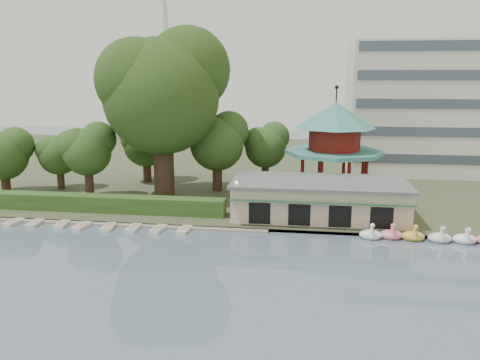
% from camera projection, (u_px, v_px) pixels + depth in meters
% --- Properties ---
extents(ground_plane, '(220.00, 220.00, 0.00)m').
position_uv_depth(ground_plane, '(172.00, 311.00, 30.81)').
color(ground_plane, slate).
rests_on(ground_plane, ground).
extents(shore, '(220.00, 70.00, 0.40)m').
position_uv_depth(shore, '(256.00, 165.00, 81.06)').
color(shore, '#424930').
rests_on(shore, ground).
extents(embankment, '(220.00, 0.60, 0.30)m').
position_uv_depth(embankment, '(220.00, 227.00, 47.51)').
color(embankment, gray).
rests_on(embankment, ground).
extents(dock, '(34.00, 1.60, 0.24)m').
position_uv_depth(dock, '(107.00, 223.00, 49.05)').
color(dock, gray).
rests_on(dock, ground).
extents(boathouse, '(18.60, 9.39, 3.90)m').
position_uv_depth(boathouse, '(319.00, 198.00, 50.20)').
color(boathouse, beige).
rests_on(boathouse, shore).
extents(pavilion, '(12.40, 12.40, 13.50)m').
position_uv_depth(pavilion, '(335.00, 139.00, 58.53)').
color(pavilion, beige).
rests_on(pavilion, shore).
extents(office_building, '(38.00, 18.00, 20.00)m').
position_uv_depth(office_building, '(466.00, 113.00, 71.68)').
color(office_building, silver).
rests_on(office_building, shore).
extents(broadcast_tower, '(8.00, 8.00, 96.00)m').
position_uv_depth(broadcast_tower, '(165.00, 23.00, 164.66)').
color(broadcast_tower, silver).
rests_on(broadcast_tower, ground).
extents(hedge, '(30.00, 2.00, 1.80)m').
position_uv_depth(hedge, '(93.00, 203.00, 52.40)').
color(hedge, '#2E5120').
rests_on(hedge, shore).
extents(lamp_post, '(0.36, 0.36, 4.28)m').
position_uv_depth(lamp_post, '(237.00, 193.00, 48.27)').
color(lamp_post, black).
rests_on(lamp_post, shore).
extents(big_tree, '(15.45, 14.40, 20.88)m').
position_uv_depth(big_tree, '(163.00, 88.00, 56.34)').
color(big_tree, '#3A281C').
rests_on(big_tree, shore).
extents(small_trees, '(39.54, 16.33, 10.43)m').
position_uv_depth(small_trees, '(138.00, 145.00, 61.71)').
color(small_trees, '#3A281C').
rests_on(small_trees, shore).
extents(swan_boats, '(14.86, 2.14, 1.92)m').
position_uv_depth(swan_boats, '(439.00, 237.00, 43.79)').
color(swan_boats, white).
rests_on(swan_boats, ground).
extents(moored_rowboats, '(25.15, 2.74, 0.36)m').
position_uv_depth(moored_rowboats, '(72.00, 225.00, 48.15)').
color(moored_rowboats, silver).
rests_on(moored_rowboats, ground).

